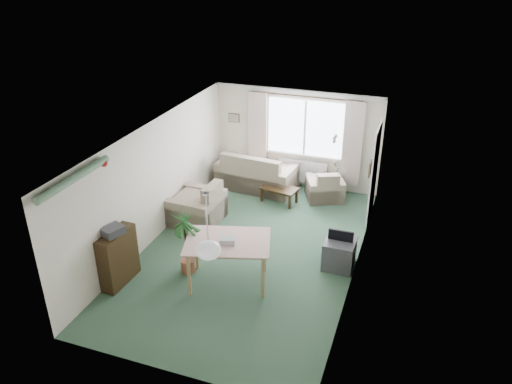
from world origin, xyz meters
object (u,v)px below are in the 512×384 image
(coffee_table, at_px, (279,195))
(bookshelf, at_px, (118,258))
(armchair_left, at_px, (196,202))
(pet_bed, at_px, (338,257))
(tv_cube, at_px, (339,253))
(houseplant, at_px, (186,241))
(armchair_corner, at_px, (325,184))
(dining_table, at_px, (228,262))
(sofa, at_px, (257,170))

(coffee_table, height_order, bookshelf, bookshelf)
(armchair_left, xyz_separation_m, bookshelf, (-0.34, -2.40, 0.03))
(coffee_table, relative_size, pet_bed, 1.30)
(tv_cube, bearing_deg, coffee_table, 130.92)
(houseplant, bearing_deg, coffee_table, 76.39)
(armchair_left, bearing_deg, tv_cube, 82.07)
(bookshelf, height_order, pet_bed, bookshelf)
(houseplant, relative_size, pet_bed, 2.05)
(armchair_corner, height_order, houseplant, houseplant)
(dining_table, xyz_separation_m, tv_cube, (1.74, 1.14, -0.14))
(armchair_corner, bearing_deg, armchair_left, 17.17)
(sofa, relative_size, pet_bed, 2.96)
(armchair_left, bearing_deg, armchair_corner, 133.71)
(sofa, height_order, coffee_table, sofa)
(sofa, relative_size, coffee_table, 2.28)
(armchair_left, relative_size, pet_bed, 1.65)
(armchair_corner, bearing_deg, houseplant, 42.33)
(armchair_corner, relative_size, pet_bed, 1.29)
(dining_table, bearing_deg, tv_cube, 33.36)
(pet_bed, bearing_deg, tv_cube, -74.86)
(sofa, height_order, houseplant, houseplant)
(armchair_left, height_order, houseplant, houseplant)
(sofa, distance_m, armchair_corner, 1.69)
(sofa, bearing_deg, tv_cube, 138.54)
(armchair_corner, bearing_deg, pet_bed, 85.03)
(tv_cube, xyz_separation_m, pet_bed, (-0.05, 0.18, -0.21))
(armchair_corner, xyz_separation_m, houseplant, (-1.71, -3.72, 0.28))
(sofa, distance_m, bookshelf, 4.53)
(sofa, xyz_separation_m, tv_cube, (2.53, -2.66, -0.19))
(pet_bed, bearing_deg, sofa, 135.08)
(armchair_corner, height_order, dining_table, dining_table)
(tv_cube, bearing_deg, armchair_corner, 108.14)
(armchair_left, xyz_separation_m, tv_cube, (3.20, -0.65, -0.19))
(pet_bed, bearing_deg, dining_table, -141.78)
(coffee_table, xyz_separation_m, pet_bed, (1.74, -1.90, -0.12))
(sofa, bearing_deg, pet_bed, 140.03)
(coffee_table, height_order, houseplant, houseplant)
(sofa, distance_m, pet_bed, 3.53)
(houseplant, height_order, dining_table, houseplant)
(bookshelf, xyz_separation_m, dining_table, (1.80, 0.61, -0.08))
(pet_bed, bearing_deg, armchair_corner, 108.01)
(houseplant, height_order, tv_cube, houseplant)
(tv_cube, height_order, pet_bed, tv_cube)
(dining_table, xyz_separation_m, pet_bed, (1.69, 1.33, -0.35))
(armchair_corner, distance_m, pet_bed, 2.59)
(houseplant, bearing_deg, armchair_left, 110.25)
(pet_bed, bearing_deg, armchair_left, 171.59)
(sofa, relative_size, armchair_left, 1.79)
(armchair_left, xyz_separation_m, coffee_table, (1.41, 1.44, -0.28))
(armchair_left, height_order, coffee_table, armchair_left)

